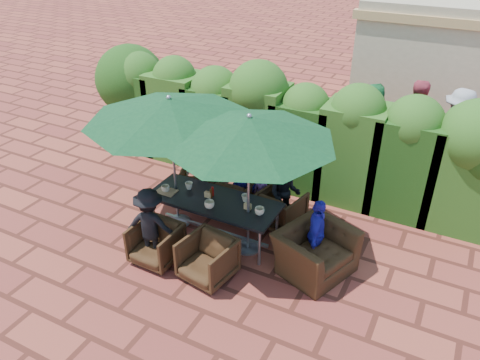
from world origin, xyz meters
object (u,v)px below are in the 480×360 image
at_px(umbrella_left, 170,110).
at_px(chair_far_left, 199,183).
at_px(umbrella_right, 249,129).
at_px(chair_far_right, 281,207).
at_px(dining_table, 214,203).
at_px(chair_far_mid, 235,192).
at_px(chair_near_left, 156,242).
at_px(chair_end_right, 316,245).
at_px(chair_near_right, 207,258).

relative_size(umbrella_left, chair_far_left, 3.91).
xyz_separation_m(umbrella_right, chair_far_right, (0.22, 0.89, -1.84)).
bearing_deg(dining_table, chair_far_mid, 94.72).
height_order(chair_far_mid, chair_near_left, chair_far_mid).
bearing_deg(chair_far_left, chair_end_right, 140.24).
bearing_deg(chair_far_right, umbrella_right, 89.36).
xyz_separation_m(umbrella_left, chair_far_left, (-0.07, 0.86, -1.85)).
xyz_separation_m(dining_table, chair_near_left, (-0.50, -1.01, -0.31)).
xyz_separation_m(dining_table, chair_far_left, (-0.87, 0.90, -0.31)).
bearing_deg(chair_near_right, umbrella_right, 84.74).
distance_m(dining_table, chair_end_right, 1.88).
distance_m(chair_far_mid, chair_far_right, 0.98).
bearing_deg(chair_end_right, chair_near_left, 132.80).
relative_size(umbrella_left, chair_far_right, 3.74).
height_order(umbrella_left, chair_far_mid, umbrella_left).
bearing_deg(dining_table, umbrella_left, 177.20).
relative_size(chair_far_right, chair_near_left, 1.02).
bearing_deg(dining_table, chair_far_left, 133.95).
bearing_deg(chair_far_left, chair_far_right, 157.68).
bearing_deg(chair_far_right, chair_end_right, 149.97).
relative_size(dining_table, chair_far_mid, 3.06).
height_order(chair_far_left, chair_near_left, chair_near_left).
relative_size(umbrella_right, chair_far_left, 3.72).
distance_m(umbrella_right, chair_near_left, 2.39).
xyz_separation_m(chair_far_mid, chair_near_left, (-0.42, -1.95, -0.00)).
xyz_separation_m(umbrella_left, chair_end_right, (2.66, -0.10, -1.72)).
relative_size(chair_far_mid, chair_far_right, 0.99).
distance_m(umbrella_left, chair_far_left, 2.04).
xyz_separation_m(chair_near_right, chair_end_right, (1.42, 0.92, 0.11)).
height_order(chair_near_left, chair_end_right, chair_end_right).
bearing_deg(chair_far_right, dining_table, 56.01).
distance_m(umbrella_left, umbrella_right, 1.48).
bearing_deg(chair_end_right, umbrella_right, 110.56).
distance_m(dining_table, umbrella_left, 1.73).
bearing_deg(chair_near_left, chair_far_mid, 79.21).
distance_m(chair_far_left, chair_far_mid, 0.79).
distance_m(dining_table, chair_near_right, 1.12).
bearing_deg(chair_near_right, chair_near_left, -168.89).
xyz_separation_m(chair_far_left, chair_far_right, (1.77, -0.06, 0.02)).
distance_m(chair_far_right, chair_near_right, 1.88).
bearing_deg(umbrella_left, chair_end_right, -2.09).
distance_m(umbrella_right, chair_end_right, 2.09).
bearing_deg(chair_end_right, chair_far_left, 91.54).
bearing_deg(chair_near_right, dining_table, 123.59).
bearing_deg(chair_far_left, chair_near_right, 104.49).
height_order(dining_table, chair_far_mid, dining_table).
height_order(umbrella_left, chair_near_right, umbrella_left).
distance_m(chair_far_left, chair_near_left, 1.95).
height_order(umbrella_right, chair_far_mid, umbrella_right).
height_order(dining_table, umbrella_left, umbrella_left).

